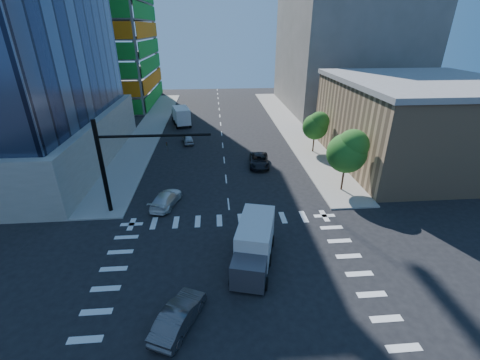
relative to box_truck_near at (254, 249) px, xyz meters
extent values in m
plane|color=black|center=(-1.41, -2.63, -1.43)|extent=(160.00, 160.00, 0.00)
cube|color=silver|center=(-1.41, -2.63, -1.43)|extent=(20.00, 20.00, 0.01)
cube|color=gray|center=(11.09, 37.37, -1.36)|extent=(5.00, 60.00, 0.15)
cube|color=gray|center=(-13.91, 37.37, -1.36)|extent=(5.00, 60.00, 0.15)
cube|color=#A1805E|center=(23.59, 19.37, 3.57)|extent=(20.00, 22.00, 10.00)
cube|color=slate|center=(23.59, 19.37, 8.87)|extent=(20.50, 22.50, 0.60)
cube|color=#605C56|center=(25.59, 52.37, 12.57)|extent=(24.00, 30.00, 28.00)
cylinder|color=black|center=(-12.91, 8.87, 3.22)|extent=(0.40, 0.40, 9.00)
cylinder|color=black|center=(-7.91, 8.87, 6.12)|extent=(10.00, 0.24, 0.24)
imported|color=black|center=(-6.91, 8.87, 5.02)|extent=(0.16, 0.20, 1.00)
cylinder|color=#382316|center=(11.09, 11.37, -0.14)|extent=(0.20, 0.20, 2.27)
sphere|color=#144E16|center=(11.09, 11.37, 2.94)|extent=(4.16, 4.16, 4.16)
sphere|color=#387A28|center=(11.49, 11.07, 3.92)|extent=(3.25, 3.25, 3.25)
cylinder|color=#382316|center=(11.39, 23.37, -0.32)|extent=(0.20, 0.20, 1.92)
sphere|color=#144E16|center=(11.39, 23.37, 2.29)|extent=(3.52, 3.52, 3.52)
sphere|color=#387A28|center=(11.79, 23.07, 3.12)|extent=(2.75, 2.75, 2.75)
imported|color=black|center=(3.03, 19.02, -0.71)|extent=(2.87, 5.40, 1.45)
imported|color=silver|center=(-7.65, 9.67, -0.72)|extent=(3.24, 5.25, 1.42)
imported|color=#999BA0|center=(-6.73, 28.90, -0.77)|extent=(2.21, 4.08, 1.32)
imported|color=#434247|center=(-5.06, -5.05, -0.68)|extent=(3.29, 4.82, 1.50)
cube|color=silver|center=(0.00, 0.00, 0.49)|extent=(3.65, 5.51, 2.63)
cube|color=#3D3C44|center=(0.00, 0.00, -0.17)|extent=(2.72, 2.36, 1.92)
cube|color=silver|center=(-8.64, 39.71, 0.51)|extent=(3.61, 5.55, 2.66)
cube|color=#3D3C44|center=(-8.64, 39.71, -0.15)|extent=(2.72, 2.35, 1.94)
camera|label=1|loc=(-2.56, -18.98, 14.80)|focal=24.00mm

